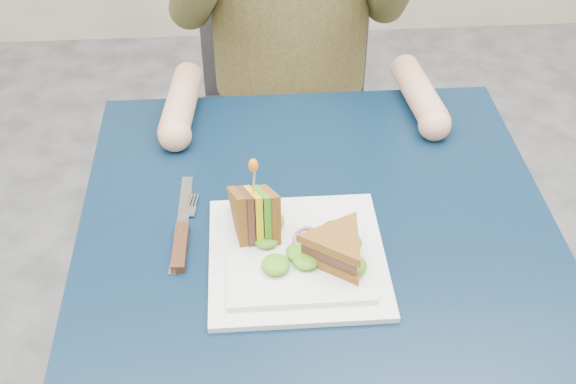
{
  "coord_description": "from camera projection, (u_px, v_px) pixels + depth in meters",
  "views": [
    {
      "loc": [
        -0.1,
        -0.83,
        1.5
      ],
      "look_at": [
        -0.05,
        -0.03,
        0.82
      ],
      "focal_mm": 45.0,
      "sensor_mm": 36.0,
      "label": 1
    }
  ],
  "objects": [
    {
      "name": "chair",
      "position": [
        287.0,
        87.0,
        1.79
      ],
      "size": [
        0.42,
        0.4,
        0.93
      ],
      "color": "#47474C",
      "rests_on": "ground"
    },
    {
      "name": "plate",
      "position": [
        297.0,
        255.0,
        1.07
      ],
      "size": [
        0.26,
        0.26,
        0.02
      ],
      "color": "white",
      "rests_on": "table"
    },
    {
      "name": "toothpick_frill",
      "position": [
        253.0,
        165.0,
        1.01
      ],
      "size": [
        0.01,
        0.01,
        0.02
      ],
      "primitive_type": "ellipsoid",
      "color": "orange",
      "rests_on": "sandwich_upright"
    },
    {
      "name": "knife",
      "position": [
        181.0,
        238.0,
        1.1
      ],
      "size": [
        0.03,
        0.22,
        0.02
      ],
      "color": "silver",
      "rests_on": "table"
    },
    {
      "name": "sandwich_upright",
      "position": [
        255.0,
        214.0,
        1.07
      ],
      "size": [
        0.09,
        0.14,
        0.14
      ],
      "color": "brown",
      "rests_on": "plate"
    },
    {
      "name": "lettuce_spill",
      "position": [
        300.0,
        240.0,
        1.06
      ],
      "size": [
        0.15,
        0.13,
        0.02
      ],
      "primitive_type": null,
      "color": "#337A14",
      "rests_on": "plate"
    },
    {
      "name": "fork",
      "position": [
        182.0,
        234.0,
        1.11
      ],
      "size": [
        0.04,
        0.18,
        0.01
      ],
      "color": "silver",
      "rests_on": "table"
    },
    {
      "name": "sandwich_flat",
      "position": [
        337.0,
        248.0,
        1.03
      ],
      "size": [
        0.16,
        0.16,
        0.05
      ],
      "color": "brown",
      "rests_on": "plate"
    },
    {
      "name": "onion_ring",
      "position": [
        307.0,
        240.0,
        1.06
      ],
      "size": [
        0.04,
        0.04,
        0.02
      ],
      "primitive_type": "torus",
      "rotation": [
        0.44,
        0.0,
        0.0
      ],
      "color": "#9E4C7A",
      "rests_on": "plate"
    },
    {
      "name": "toothpick",
      "position": [
        254.0,
        181.0,
        1.03
      ],
      "size": [
        0.01,
        0.01,
        0.06
      ],
      "primitive_type": "cylinder",
      "rotation": [
        0.14,
        0.07,
        0.0
      ],
      "color": "tan",
      "rests_on": "sandwich_upright"
    },
    {
      "name": "table",
      "position": [
        316.0,
        258.0,
        1.19
      ],
      "size": [
        0.75,
        0.75,
        0.73
      ],
      "color": "black",
      "rests_on": "ground"
    }
  ]
}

